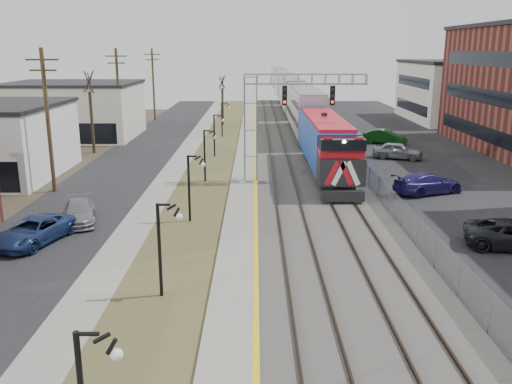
{
  "coord_description": "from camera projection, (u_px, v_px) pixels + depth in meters",
  "views": [
    {
      "loc": [
        -0.14,
        -12.46,
        9.87
      ],
      "look_at": [
        -0.11,
        15.07,
        2.6
      ],
      "focal_mm": 38.0,
      "sensor_mm": 36.0,
      "label": 1
    }
  ],
  "objects": [
    {
      "name": "street_west",
      "position": [
        128.0,
        163.0,
        48.39
      ],
      "size": [
        7.0,
        120.0,
        0.04
      ],
      "primitive_type": "cube",
      "color": "black",
      "rests_on": "ground"
    },
    {
      "name": "utility_poles",
      "position": [
        48.0,
        122.0,
        37.45
      ],
      "size": [
        0.28,
        80.28,
        10.0
      ],
      "color": "#4C3823",
      "rests_on": "ground"
    },
    {
      "name": "grass_median",
      "position": [
        212.0,
        163.0,
        48.4
      ],
      "size": [
        4.0,
        120.0,
        0.06
      ],
      "primitive_type": "cube",
      "color": "#4B4C28",
      "rests_on": "ground"
    },
    {
      "name": "platform",
      "position": [
        246.0,
        162.0,
        48.38
      ],
      "size": [
        2.0,
        120.0,
        0.24
      ],
      "primitive_type": "cube",
      "color": "gray",
      "rests_on": "ground"
    },
    {
      "name": "car_street_a",
      "position": [
        34.0,
        232.0,
        28.19
      ],
      "size": [
        3.55,
        5.3,
        1.35
      ],
      "primitive_type": "imported",
      "rotation": [
        0.0,
        0.0,
        -0.29
      ],
      "color": "navy",
      "rests_on": "ground"
    },
    {
      "name": "sidewalk",
      "position": [
        179.0,
        163.0,
        48.39
      ],
      "size": [
        2.0,
        120.0,
        0.08
      ],
      "primitive_type": "cube",
      "color": "gray",
      "rests_on": "ground"
    },
    {
      "name": "signal_gantry",
      "position": [
        274.0,
        109.0,
        40.21
      ],
      "size": [
        9.0,
        1.07,
        8.15
      ],
      "color": "gray",
      "rests_on": "ground"
    },
    {
      "name": "platform_edge",
      "position": [
        256.0,
        161.0,
        48.35
      ],
      "size": [
        0.24,
        120.0,
        0.01
      ],
      "primitive_type": "cube",
      "color": "gold",
      "rests_on": "platform"
    },
    {
      "name": "lampposts",
      "position": [
        190.0,
        188.0,
        31.74
      ],
      "size": [
        0.14,
        62.14,
        4.0
      ],
      "color": "black",
      "rests_on": "ground"
    },
    {
      "name": "bare_trees",
      "position": [
        124.0,
        127.0,
        51.49
      ],
      "size": [
        12.3,
        42.3,
        5.95
      ],
      "color": "#382D23",
      "rests_on": "ground"
    },
    {
      "name": "ballast_bed",
      "position": [
        302.0,
        162.0,
        48.39
      ],
      "size": [
        8.0,
        120.0,
        0.2
      ],
      "primitive_type": "cube",
      "color": "#595651",
      "rests_on": "ground"
    },
    {
      "name": "fence",
      "position": [
        349.0,
        154.0,
        48.22
      ],
      "size": [
        0.04,
        120.0,
        1.6
      ],
      "primitive_type": "cube",
      "color": "gray",
      "rests_on": "ground"
    },
    {
      "name": "train",
      "position": [
        290.0,
        93.0,
        88.41
      ],
      "size": [
        3.0,
        108.65,
        5.33
      ],
      "color": "#153DAD",
      "rests_on": "ground"
    },
    {
      "name": "track_far",
      "position": [
        318.0,
        160.0,
        48.35
      ],
      "size": [
        1.58,
        120.0,
        0.15
      ],
      "color": "#2D2119",
      "rests_on": "ballast_bed"
    },
    {
      "name": "track_near",
      "position": [
        279.0,
        160.0,
        48.34
      ],
      "size": [
        1.58,
        120.0,
        0.15
      ],
      "color": "#2D2119",
      "rests_on": "ballast_bed"
    },
    {
      "name": "car_lot_e",
      "position": [
        398.0,
        151.0,
        50.02
      ],
      "size": [
        4.84,
        3.31,
        1.53
      ],
      "primitive_type": "imported",
      "rotation": [
        0.0,
        0.0,
        1.2
      ],
      "color": "gray",
      "rests_on": "ground"
    },
    {
      "name": "car_street_b",
      "position": [
        79.0,
        212.0,
        31.64
      ],
      "size": [
        2.94,
        4.69,
        1.27
      ],
      "primitive_type": "imported",
      "rotation": [
        0.0,
        0.0,
        0.29
      ],
      "color": "slate",
      "rests_on": "ground"
    },
    {
      "name": "car_lot_d",
      "position": [
        428.0,
        184.0,
        37.98
      ],
      "size": [
        5.51,
        3.86,
        1.48
      ],
      "primitive_type": "imported",
      "rotation": [
        0.0,
        0.0,
        1.96
      ],
      "color": "navy",
      "rests_on": "ground"
    },
    {
      "name": "car_lot_f",
      "position": [
        385.0,
        137.0,
        58.11
      ],
      "size": [
        4.84,
        3.32,
        1.51
      ],
      "primitive_type": "imported",
      "rotation": [
        0.0,
        0.0,
        1.15
      ],
      "color": "#0B380D",
      "rests_on": "ground"
    },
    {
      "name": "parking_lot",
      "position": [
        435.0,
        163.0,
        48.42
      ],
      "size": [
        16.0,
        120.0,
        0.04
      ],
      "primitive_type": "cube",
      "color": "black",
      "rests_on": "ground"
    }
  ]
}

